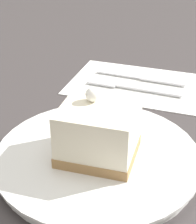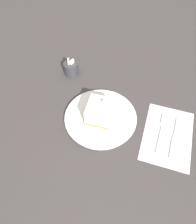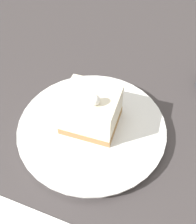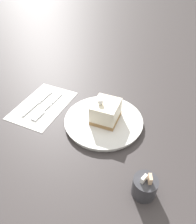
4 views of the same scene
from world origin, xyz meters
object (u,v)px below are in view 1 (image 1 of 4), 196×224
object	(u,v)px
knife	(149,79)
plate	(97,157)
fork	(126,86)
cake_slice	(98,132)

from	to	relation	value
knife	plate	bearing A→B (deg)	-179.88
fork	knife	size ratio (longest dim) A/B	1.00
cake_slice	knife	distance (m)	0.29
plate	fork	bearing A→B (deg)	0.79
fork	cake_slice	bearing A→B (deg)	-171.50
plate	cake_slice	world-z (taller)	cake_slice
cake_slice	knife	bearing A→B (deg)	-4.04
knife	fork	bearing A→B (deg)	146.75
cake_slice	knife	world-z (taller)	cake_slice
plate	fork	xyz separation A→B (m)	(0.23, 0.00, -0.01)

